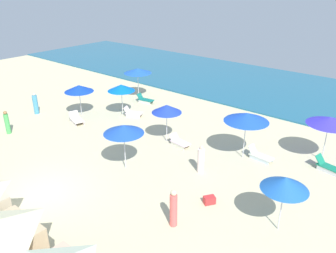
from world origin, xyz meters
The scene contains 22 objects.
ground_plane centered at (0.00, 0.00, 0.00)m, with size 60.00×60.00×0.00m, color beige.
ocean centered at (0.00, 23.19, 0.06)m, with size 60.00×13.62×0.12m, color #1F5E7E.
cabana_4 centered at (3.98, -3.50, 1.39)m, with size 2.18×2.20×2.70m.
umbrella_0 centered at (0.92, 8.31, 2.19)m, with size 1.86×1.86×2.44m.
lounge_chair_0_0 centered at (1.90, 8.34, 0.23)m, with size 1.43×0.78×0.61m.
umbrella_1 centered at (-6.44, 13.32, 2.35)m, with size 2.33×2.33×2.55m.
lounge_chair_1_0 centered at (-5.12, 12.72, 0.26)m, with size 1.46×0.76×0.71m.
umbrella_2 centered at (-4.49, 9.60, 2.16)m, with size 2.01×2.01×2.39m.
lounge_chair_2_0 centered at (-3.77, 9.95, 0.26)m, with size 1.48×1.14×0.69m.
umbrella_3 centered at (5.67, 9.48, 2.51)m, with size 2.50×2.50×2.76m.
lounge_chair_3_0 centered at (6.52, 9.87, 0.25)m, with size 1.50×0.68×0.73m.
umbrella_4 centered at (9.30, 12.02, 2.45)m, with size 2.40×2.40×2.67m.
lounge_chair_4_0 centered at (9.90, 11.00, 0.28)m, with size 1.49×0.83×0.75m.
umbrella_5 centered at (-6.83, 7.58, 2.12)m, with size 2.12×2.12×2.36m.
lounge_chair_5_0 centered at (-5.94, 6.47, 0.27)m, with size 1.56×1.06×0.71m.
umbrella_6 centered at (1.34, 4.30, 2.32)m, with size 2.14×2.14×2.56m.
umbrella_7 centered at (9.77, 4.91, 2.22)m, with size 1.89×1.89×2.50m.
beachgoer_0 centered at (-9.79, 5.64, 0.76)m, with size 0.50×0.50×1.64m.
beachgoer_1 centered at (-7.93, 2.49, 0.76)m, with size 0.37×0.37×1.59m.
beachgoer_2 centered at (4.71, 6.59, 0.72)m, with size 0.47×0.47×1.56m.
beachgoer_3 centered at (6.29, 2.32, 0.84)m, with size 0.44×0.44×1.75m.
cooler_box_0 centered at (6.61, 4.55, 0.18)m, with size 0.52×0.34×0.36m, color red.
Camera 1 is at (13.50, -6.71, 9.60)m, focal length 36.67 mm.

